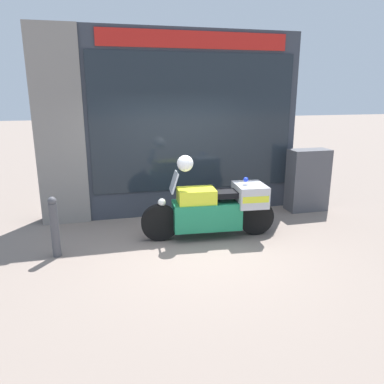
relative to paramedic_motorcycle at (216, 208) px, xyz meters
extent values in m
plane|color=gray|center=(-0.45, -0.39, -0.55)|extent=(60.00, 60.00, 0.00)
cube|color=#333842|center=(-0.45, 1.61, 1.32)|extent=(5.34, 0.40, 3.73)
cube|color=gray|center=(-2.66, 1.64, 1.32)|extent=(0.92, 0.55, 3.73)
cube|color=#1E262D|center=(-0.02, 1.40, 1.37)|extent=(4.20, 0.02, 2.73)
cube|color=red|center=(-0.02, 1.39, 2.96)|extent=(3.78, 0.03, 0.32)
cube|color=slate|center=(-0.06, 1.62, -0.27)|extent=(3.98, 0.30, 0.55)
cube|color=silver|center=(-0.06, 1.76, 0.69)|extent=(3.98, 0.02, 1.40)
cube|color=beige|center=(-0.06, 1.62, 1.38)|extent=(3.98, 0.30, 0.02)
cube|color=#B7B2A8|center=(-1.45, 1.62, 1.42)|extent=(0.18, 0.04, 0.06)
cube|color=#C68E19|center=(-0.53, 1.62, 1.42)|extent=(0.18, 0.04, 0.06)
cube|color=black|center=(0.40, 1.62, 1.42)|extent=(0.18, 0.04, 0.06)
cube|color=navy|center=(1.32, 1.62, 1.42)|extent=(0.18, 0.04, 0.06)
cube|color=#2D8E42|center=(-0.98, 1.56, 0.14)|extent=(0.19, 0.01, 0.27)
cube|color=yellow|center=(0.85, 1.56, 0.14)|extent=(0.19, 0.03, 0.27)
cylinder|color=black|center=(-1.01, 0.08, -0.22)|extent=(0.66, 0.19, 0.65)
cylinder|color=black|center=(0.74, -0.06, -0.22)|extent=(0.66, 0.19, 0.65)
cube|color=#1E8456|center=(-0.18, 0.01, -0.13)|extent=(1.23, 0.61, 0.48)
cube|color=yellow|center=(-0.36, 0.03, 0.22)|extent=(0.68, 0.51, 0.28)
cube|color=black|center=(0.09, -0.01, 0.25)|extent=(0.72, 0.44, 0.10)
cube|color=#B7B7BC|center=(0.61, -0.05, 0.21)|extent=(0.57, 0.70, 0.38)
cube|color=yellow|center=(0.61, -0.05, 0.21)|extent=(0.52, 0.70, 0.11)
cube|color=#B2BCC6|center=(-0.75, 0.06, 0.50)|extent=(0.16, 0.37, 0.35)
sphere|color=white|center=(-0.97, 0.08, 0.15)|extent=(0.14, 0.14, 0.14)
sphere|color=blue|center=(0.52, -0.04, 0.49)|extent=(0.09, 0.09, 0.09)
cube|color=#4C4C51|center=(2.42, 1.03, 0.13)|extent=(0.86, 0.44, 1.34)
sphere|color=white|center=(-0.56, 0.04, 0.82)|extent=(0.28, 0.28, 0.28)
cylinder|color=#47474C|center=(-2.72, -0.17, -0.11)|extent=(0.13, 0.13, 0.88)
sphere|color=#47474C|center=(-2.72, -0.17, 0.37)|extent=(0.14, 0.14, 0.14)
camera|label=1|loc=(-1.97, -6.04, 2.02)|focal=35.00mm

